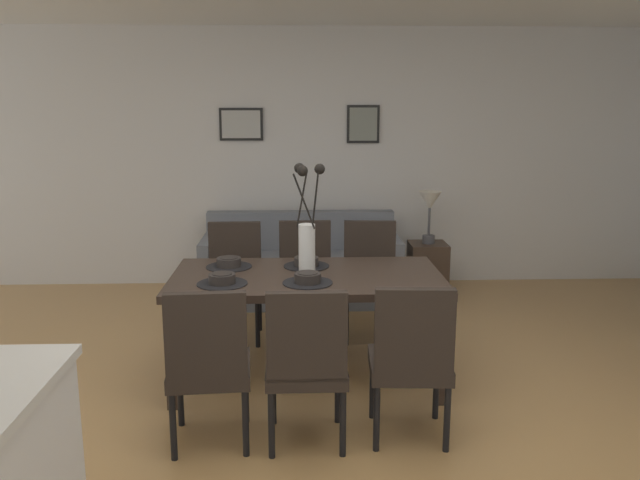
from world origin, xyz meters
TOP-DOWN VIEW (x-y plane):
  - ground_plane at (0.00, 0.00)m, footprint 9.00×9.00m
  - back_wall_panel at (0.00, 3.25)m, footprint 9.00×0.10m
  - dining_table at (-0.06, 0.74)m, footprint 1.80×0.96m
  - dining_chair_near_left at (-0.60, -0.16)m, footprint 0.47×0.47m
  - dining_chair_near_right at (-0.62, 1.60)m, footprint 0.45×0.45m
  - dining_chair_far_left at (-0.08, -0.17)m, footprint 0.44×0.44m
  - dining_chair_far_right at (-0.05, 1.63)m, footprint 0.45×0.45m
  - dining_chair_mid_left at (0.50, -0.13)m, footprint 0.46×0.46m
  - dining_chair_mid_right at (0.47, 1.61)m, footprint 0.47×0.47m
  - centerpiece_vase at (-0.06, 0.74)m, footprint 0.21×0.23m
  - placemat_near_left at (-0.60, 0.53)m, footprint 0.32×0.32m
  - bowl_near_left at (-0.60, 0.53)m, footprint 0.17×0.17m
  - placemat_near_right at (-0.60, 0.96)m, footprint 0.32×0.32m
  - bowl_near_right at (-0.60, 0.96)m, footprint 0.17×0.17m
  - placemat_far_left at (-0.06, 0.53)m, footprint 0.32×0.32m
  - bowl_far_left at (-0.06, 0.53)m, footprint 0.17×0.17m
  - placemat_far_right at (-0.06, 0.96)m, footprint 0.32×0.32m
  - bowl_far_right at (-0.06, 0.96)m, footprint 0.17×0.17m
  - sofa at (-0.08, 2.65)m, footprint 1.85×0.84m
  - side_table at (1.16, 2.68)m, footprint 0.36×0.36m
  - table_lamp at (1.16, 2.68)m, footprint 0.22×0.22m
  - framed_picture_left at (-0.67, 3.18)m, footprint 0.43×0.03m
  - framed_picture_center at (0.56, 3.18)m, footprint 0.33×0.03m

SIDE VIEW (x-z plane):
  - ground_plane at x=0.00m, z-range 0.00..0.00m
  - side_table at x=1.16m, z-range 0.00..0.52m
  - sofa at x=-0.08m, z-range -0.12..0.68m
  - dining_chair_near_left at x=-0.60m, z-range 0.05..0.97m
  - dining_chair_near_right at x=-0.62m, z-range 0.05..0.97m
  - dining_chair_far_left at x=-0.08m, z-range 0.05..0.97m
  - dining_chair_far_right at x=-0.05m, z-range 0.05..0.97m
  - dining_chair_mid_left at x=0.50m, z-range 0.05..0.97m
  - dining_chair_mid_right at x=0.47m, z-range 0.05..0.97m
  - dining_table at x=-0.06m, z-range 0.29..1.03m
  - placemat_near_left at x=-0.60m, z-range 0.74..0.75m
  - placemat_near_right at x=-0.60m, z-range 0.74..0.75m
  - placemat_far_left at x=-0.06m, z-range 0.74..0.75m
  - placemat_far_right at x=-0.06m, z-range 0.74..0.75m
  - bowl_near_left at x=-0.60m, z-range 0.75..0.81m
  - bowl_near_right at x=-0.60m, z-range 0.75..0.81m
  - bowl_far_left at x=-0.06m, z-range 0.75..0.81m
  - bowl_far_right at x=-0.06m, z-range 0.75..0.81m
  - table_lamp at x=1.16m, z-range 0.64..1.15m
  - centerpiece_vase at x=-0.06m, z-range 0.66..1.39m
  - back_wall_panel at x=0.00m, z-range 0.00..2.60m
  - framed_picture_left at x=-0.67m, z-range 1.49..1.81m
  - framed_picture_center at x=0.56m, z-range 1.46..1.84m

